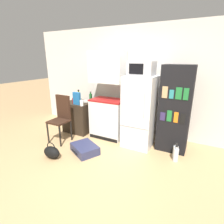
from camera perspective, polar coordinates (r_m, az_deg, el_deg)
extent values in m
plane|color=tan|center=(3.22, -6.17, -18.33)|extent=(24.00, 24.00, 0.00)
cube|color=silver|center=(4.38, 10.44, 9.58)|extent=(6.40, 0.10, 2.61)
cube|color=#2D2319|center=(4.68, -10.65, -1.48)|extent=(0.68, 0.60, 0.78)
cube|color=silver|center=(4.25, -1.27, -2.23)|extent=(0.78, 0.51, 0.91)
cube|color=maroon|center=(4.11, -1.32, 3.92)|extent=(0.80, 0.52, 0.03)
cube|color=silver|center=(4.01, -1.39, 14.46)|extent=(0.78, 0.43, 0.68)
cube|color=black|center=(4.20, -2.96, -8.59)|extent=(0.75, 0.01, 0.08)
cube|color=white|center=(3.78, 8.99, 0.03)|extent=(0.62, 0.63, 1.53)
cube|color=gray|center=(3.58, 7.12, -5.04)|extent=(0.60, 0.01, 0.01)
cylinder|color=silver|center=(3.35, 10.62, 2.56)|extent=(0.02, 0.02, 0.53)
cube|color=#B7B7BC|center=(3.62, 9.68, 13.85)|extent=(0.49, 0.40, 0.29)
cube|color=black|center=(3.45, 7.85, 13.76)|extent=(0.29, 0.01, 0.20)
cube|color=black|center=(3.72, 19.81, 0.71)|extent=(0.60, 0.39, 1.75)
cube|color=#332856|center=(3.59, 16.20, -1.40)|extent=(0.10, 0.01, 0.16)
cube|color=#1E7033|center=(3.56, 18.19, -1.26)|extent=(0.09, 0.01, 0.22)
cube|color=orange|center=(3.55, 20.16, -1.67)|extent=(0.08, 0.01, 0.21)
cube|color=black|center=(3.54, 22.15, -2.00)|extent=(0.09, 0.01, 0.20)
cube|color=tan|center=(3.47, 16.87, 6.20)|extent=(0.10, 0.01, 0.22)
cube|color=teal|center=(3.46, 18.86, 5.51)|extent=(0.08, 0.01, 0.17)
cube|color=#1E7033|center=(3.43, 20.96, 5.67)|extent=(0.11, 0.01, 0.22)
cube|color=#1E7033|center=(3.42, 23.02, 5.38)|extent=(0.09, 0.01, 0.22)
cylinder|color=white|center=(4.20, -9.90, 2.88)|extent=(0.08, 0.08, 0.13)
cylinder|color=white|center=(4.18, -9.96, 3.92)|extent=(0.04, 0.04, 0.02)
cylinder|color=black|center=(4.18, -9.97, 4.18)|extent=(0.04, 0.04, 0.01)
cylinder|color=#AD1914|center=(4.49, -12.32, 3.63)|extent=(0.09, 0.09, 0.13)
cylinder|color=#AD1914|center=(4.47, -12.38, 4.57)|extent=(0.04, 0.04, 0.02)
cylinder|color=black|center=(4.47, -12.40, 4.79)|extent=(0.05, 0.05, 0.01)
cylinder|color=#566619|center=(4.57, -10.78, 4.75)|extent=(0.08, 0.08, 0.25)
cylinder|color=#566619|center=(4.54, -10.89, 6.55)|extent=(0.04, 0.04, 0.04)
cylinder|color=black|center=(4.54, -10.91, 6.98)|extent=(0.04, 0.04, 0.03)
cylinder|color=#1E6028|center=(4.59, -6.96, 4.67)|extent=(0.07, 0.07, 0.20)
cylinder|color=#1E6028|center=(4.57, -7.02, 6.11)|extent=(0.03, 0.03, 0.04)
cylinder|color=black|center=(4.56, -7.03, 6.46)|extent=(0.04, 0.04, 0.02)
cylinder|color=silver|center=(4.57, -8.58, 3.52)|extent=(0.15, 0.15, 0.04)
cube|color=#1E66A8|center=(4.33, -11.44, 4.36)|extent=(0.19, 0.07, 0.30)
cylinder|color=black|center=(4.23, -20.18, -6.52)|extent=(0.04, 0.04, 0.48)
cylinder|color=black|center=(3.99, -16.60, -7.66)|extent=(0.04, 0.04, 0.48)
cylinder|color=black|center=(4.46, -16.76, -4.95)|extent=(0.04, 0.04, 0.48)
cylinder|color=black|center=(4.23, -13.19, -5.91)|extent=(0.04, 0.04, 0.48)
cube|color=#331E14|center=(4.13, -16.99, -2.92)|extent=(0.40, 0.40, 0.04)
cube|color=#331E14|center=(4.16, -15.63, 1.61)|extent=(0.38, 0.05, 0.55)
cube|color=navy|center=(3.71, -8.87, -11.75)|extent=(0.69, 0.63, 0.17)
cylinder|color=black|center=(3.63, -12.18, -12.63)|extent=(0.23, 0.13, 0.02)
ellipsoid|color=black|center=(3.66, -19.07, -12.36)|extent=(0.36, 0.20, 0.24)
torus|color=black|center=(3.61, -19.24, -10.87)|extent=(0.21, 0.02, 0.21)
cylinder|color=silver|center=(3.58, 20.10, -13.03)|extent=(0.09, 0.09, 0.26)
cylinder|color=silver|center=(3.51, 20.36, -10.89)|extent=(0.04, 0.04, 0.05)
cylinder|color=black|center=(3.49, 20.42, -10.36)|extent=(0.05, 0.05, 0.03)
cylinder|color=silver|center=(3.70, 19.99, -12.10)|extent=(0.10, 0.10, 0.24)
cylinder|color=silver|center=(3.64, 20.22, -10.16)|extent=(0.04, 0.04, 0.04)
cylinder|color=black|center=(3.62, 20.28, -9.68)|extent=(0.05, 0.05, 0.02)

